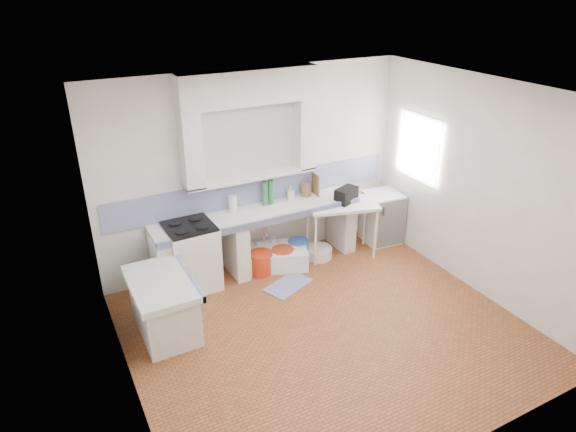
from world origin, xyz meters
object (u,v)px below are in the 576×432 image
sink (270,258)px  side_table (341,229)px  fridge (381,217)px  stove (192,257)px

sink → side_table: (1.09, -0.19, 0.30)m
side_table → fridge: bearing=21.4°
sink → fridge: (1.90, -0.11, 0.28)m
side_table → fridge: fridge is taller
stove → side_table: 2.26m
fridge → side_table: bearing=-168.8°
sink → side_table: 1.14m
sink → fridge: bearing=16.9°
stove → side_table: bearing=-6.6°
stove → sink: stove is taller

